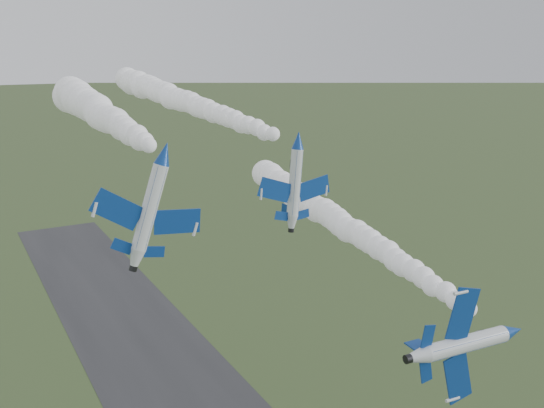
{
  "coord_description": "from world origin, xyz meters",
  "views": [
    {
      "loc": [
        -30.05,
        -39.11,
        56.77
      ],
      "look_at": [
        2.46,
        19.65,
        39.35
      ],
      "focal_mm": 40.0,
      "sensor_mm": 36.0,
      "label": 1
    }
  ],
  "objects": [
    {
      "name": "jet_pair_left",
      "position": [
        -9.48,
        21.34,
        45.98
      ],
      "size": [
        11.46,
        14.4,
        4.66
      ],
      "rotation": [
        0.0,
        0.32,
        -0.06
      ],
      "color": "silver"
    },
    {
      "name": "jet_lead",
      "position": [
        14.6,
        -4.93,
        31.12
      ],
      "size": [
        4.14,
        13.38,
        11.04
      ],
      "rotation": [
        0.0,
        1.56,
        -0.07
      ],
      "color": "silver"
    },
    {
      "name": "smoke_trail_jet_pair_left",
      "position": [
        -8.88,
        51.04,
        47.37
      ],
      "size": [
        8.89,
        52.73,
        5.88
      ],
      "primitive_type": null,
      "rotation": [
        0.0,
        0.0,
        -0.06
      ],
      "color": "white"
    },
    {
      "name": "smoke_trail_jet_lead",
      "position": [
        17.85,
        28.06,
        32.88
      ],
      "size": [
        9.22,
        59.41,
        4.82
      ],
      "primitive_type": null,
      "rotation": [
        0.0,
        0.0,
        -0.07
      ],
      "color": "white"
    },
    {
      "name": "smoke_trail_jet_pair_right",
      "position": [
        5.35,
        54.28,
        48.3
      ],
      "size": [
        8.69,
        59.95,
        4.63
      ],
      "primitive_type": null,
      "rotation": [
        0.0,
        0.0,
        0.07
      ],
      "color": "white"
    },
    {
      "name": "jet_pair_right",
      "position": [
        6.97,
        21.29,
        46.2
      ],
      "size": [
        10.24,
        12.28,
        3.06
      ],
      "rotation": [
        0.0,
        0.08,
        0.07
      ],
      "color": "silver"
    }
  ]
}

